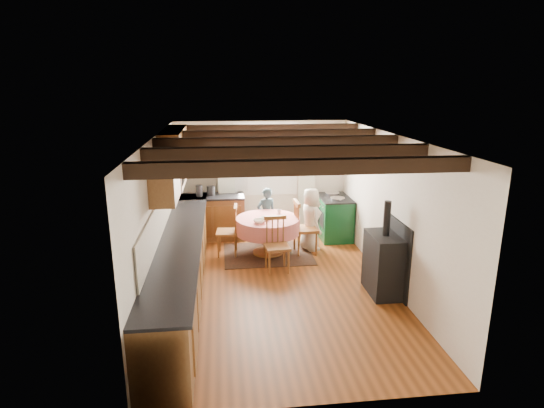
{
  "coord_description": "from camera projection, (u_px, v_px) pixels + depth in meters",
  "views": [
    {
      "loc": [
        -0.84,
        -6.45,
        3.15
      ],
      "look_at": [
        0.0,
        0.8,
        1.15
      ],
      "focal_mm": 29.21,
      "sensor_mm": 36.0,
      "label": 1
    }
  ],
  "objects": [
    {
      "name": "base_cabinet_left",
      "position": [
        182.0,
        265.0,
        6.82
      ],
      "size": [
        0.6,
        5.3,
        0.88
      ],
      "primitive_type": "cube",
      "color": "brown",
      "rests_on": "floor"
    },
    {
      "name": "cast_iron_stove",
      "position": [
        385.0,
        248.0,
        6.69
      ],
      "size": [
        0.44,
        0.74,
        1.47
      ],
      "primitive_type": null,
      "color": "black",
      "rests_on": "floor"
    },
    {
      "name": "rug",
      "position": [
        268.0,
        254.0,
        8.43
      ],
      "size": [
        1.66,
        1.29,
        0.01
      ],
      "primitive_type": "cube",
      "color": "#4E2C1E",
      "rests_on": "floor"
    },
    {
      "name": "cup",
      "position": [
        279.0,
        211.0,
        8.52
      ],
      "size": [
        0.09,
        0.09,
        0.08
      ],
      "primitive_type": "imported",
      "rotation": [
        0.0,
        0.0,
        4.76
      ],
      "color": "silver",
      "rests_on": "dining_table"
    },
    {
      "name": "window_pane",
      "position": [
        266.0,
        159.0,
        9.32
      ],
      "size": [
        1.2,
        0.01,
        1.4
      ],
      "primitive_type": "cube",
      "color": "white",
      "rests_on": "wall_back"
    },
    {
      "name": "beam_e",
      "position": [
        265.0,
        129.0,
        8.41
      ],
      "size": [
        3.6,
        0.16,
        0.16
      ],
      "primitive_type": "cube",
      "color": "black",
      "rests_on": "ceiling"
    },
    {
      "name": "wall_front",
      "position": [
        315.0,
        298.0,
        4.15
      ],
      "size": [
        3.6,
        0.0,
        2.4
      ],
      "primitive_type": "cube",
      "color": "silver",
      "rests_on": "ground"
    },
    {
      "name": "curtain_right",
      "position": [
        306.0,
        182.0,
        9.46
      ],
      "size": [
        0.35,
        0.1,
        2.1
      ],
      "primitive_type": "cube",
      "color": "silver",
      "rests_on": "wall_back"
    },
    {
      "name": "aga_range",
      "position": [
        334.0,
        217.0,
        9.25
      ],
      "size": [
        0.62,
        0.96,
        0.89
      ],
      "primitive_type": null,
      "color": "#0E421F",
      "rests_on": "floor"
    },
    {
      "name": "wall_plate",
      "position": [
        311.0,
        154.0,
        9.38
      ],
      "size": [
        0.3,
        0.02,
        0.3
      ],
      "primitive_type": "cylinder",
      "rotation": [
        1.57,
        0.0,
        0.0
      ],
      "color": "silver",
      "rests_on": "wall_back"
    },
    {
      "name": "beam_d",
      "position": [
        271.0,
        135.0,
        7.45
      ],
      "size": [
        3.6,
        0.16,
        0.16
      ],
      "primitive_type": "cube",
      "color": "black",
      "rests_on": "ceiling"
    },
    {
      "name": "base_cabinet_back",
      "position": [
        213.0,
        218.0,
        9.22
      ],
      "size": [
        1.3,
        0.6,
        0.88
      ],
      "primitive_type": "cube",
      "color": "brown",
      "rests_on": "floor"
    },
    {
      "name": "chair_near",
      "position": [
        277.0,
        245.0,
        7.55
      ],
      "size": [
        0.45,
        0.46,
        0.96
      ],
      "primitive_type": null,
      "rotation": [
        0.0,
        0.0,
        0.09
      ],
      "color": "brown",
      "rests_on": "floor"
    },
    {
      "name": "worktop_left",
      "position": [
        181.0,
        237.0,
        6.7
      ],
      "size": [
        0.64,
        5.3,
        0.04
      ],
      "primitive_type": "cube",
      "color": "black",
      "rests_on": "base_cabinet_left"
    },
    {
      "name": "bowl_b",
      "position": [
        259.0,
        221.0,
        7.93
      ],
      "size": [
        0.26,
        0.26,
        0.07
      ],
      "primitive_type": "imported",
      "rotation": [
        0.0,
        0.0,
        0.27
      ],
      "color": "silver",
      "rests_on": "dining_table"
    },
    {
      "name": "beam_b",
      "position": [
        288.0,
        152.0,
        5.54
      ],
      "size": [
        3.6,
        0.16,
        0.16
      ],
      "primitive_type": "cube",
      "color": "black",
      "rests_on": "ceiling"
    },
    {
      "name": "worktop_back",
      "position": [
        212.0,
        196.0,
        9.08
      ],
      "size": [
        1.3,
        0.64,
        0.04
      ],
      "primitive_type": "cube",
      "color": "black",
      "rests_on": "base_cabinet_back"
    },
    {
      "name": "canister_tall",
      "position": [
        199.0,
        191.0,
        8.98
      ],
      "size": [
        0.14,
        0.14,
        0.23
      ],
      "primitive_type": "cylinder",
      "color": "#262628",
      "rests_on": "worktop_back"
    },
    {
      "name": "splash_back",
      "position": [
        214.0,
        179.0,
        9.29
      ],
      "size": [
        1.4,
        0.02,
        0.55
      ],
      "primitive_type": "cube",
      "color": "beige",
      "rests_on": "wall_back"
    },
    {
      "name": "wall_right",
      "position": [
        391.0,
        211.0,
        6.99
      ],
      "size": [
        0.0,
        5.5,
        2.4
      ],
      "primitive_type": "cube",
      "color": "silver",
      "rests_on": "ground"
    },
    {
      "name": "child_far",
      "position": [
        266.0,
        215.0,
        8.98
      ],
      "size": [
        0.48,
        0.39,
        1.13
      ],
      "primitive_type": "imported",
      "rotation": [
        0.0,
        0.0,
        3.47
      ],
      "color": "#253A41",
      "rests_on": "floor"
    },
    {
      "name": "bowl_a",
      "position": [
        265.0,
        219.0,
        8.12
      ],
      "size": [
        0.28,
        0.28,
        0.05
      ],
      "primitive_type": "imported",
      "rotation": [
        0.0,
        0.0,
        1.0
      ],
      "color": "silver",
      "rests_on": "dining_table"
    },
    {
      "name": "canister_wide",
      "position": [
        211.0,
        191.0,
        9.08
      ],
      "size": [
        0.17,
        0.17,
        0.19
      ],
      "primitive_type": "cylinder",
      "color": "#262628",
      "rests_on": "worktop_back"
    },
    {
      "name": "wall_cabinet_solid",
      "position": [
        165.0,
        176.0,
        6.14
      ],
      "size": [
        0.34,
        0.9,
        0.7
      ],
      "primitive_type": "cube",
      "color": "brown",
      "rests_on": "wall_left"
    },
    {
      "name": "chair_right",
      "position": [
        306.0,
        227.0,
        8.36
      ],
      "size": [
        0.49,
        0.47,
        1.04
      ],
      "primitive_type": null,
      "rotation": [
        0.0,
        0.0,
        1.63
      ],
      "color": "brown",
      "rests_on": "floor"
    },
    {
      "name": "wall_cabinet_glass",
      "position": [
        175.0,
        156.0,
        7.56
      ],
      "size": [
        0.34,
        1.8,
        0.9
      ],
      "primitive_type": "cube",
      "color": "brown",
      "rests_on": "wall_left"
    },
    {
      "name": "wall_picture",
      "position": [
        349.0,
        156.0,
        9.06
      ],
      "size": [
        0.04,
        0.5,
        0.6
      ],
      "primitive_type": "cube",
      "color": "gold",
      "rests_on": "wall_right"
    },
    {
      "name": "wall_back",
      "position": [
        262.0,
        178.0,
        9.42
      ],
      "size": [
        3.6,
        0.0,
        2.4
      ],
      "primitive_type": "cube",
      "color": "silver",
      "rests_on": "ground"
    },
    {
      "name": "ceiling",
      "position": [
        278.0,
        136.0,
        6.47
      ],
      "size": [
        3.6,
        5.5,
        0.0
      ],
      "primitive_type": "cube",
      "color": "white",
      "rests_on": "ground"
    },
    {
      "name": "curtain_rod",
      "position": [
        267.0,
        131.0,
        9.07
      ],
      "size": [
        2.0,
        0.03,
        0.03
      ],
      "primitive_type": "cylinder",
      "rotation": [
        0.0,
        1.57,
        0.0
      ],
      "color": "black",
      "rests_on": "wall_back"
    },
    {
      "name": "floor",
      "position": [
        278.0,
        286.0,
        7.1
      ],
      "size": [
        3.6,
        5.5,
        0.0
      ],
      "primitive_type": "cube",
      "color": "brown",
      "rests_on": "ground"
    },
    {
      "name": "chair_left",
      "position": [
        227.0,
        230.0,
        8.29
      ],
      "size": [
        0.46,
        0.45,
        0.97
      ],
      "primitive_type": null,
      "rotation": [
        0.0,
        0.0,
        -1.65
      ],
      "color": "brown",
      "rests_on": "floor"
    },
    {
      "name": "beam_a",
      "position": [
        303.0,
        167.0,
        4.58
      ],
      "size": [
        3.6,
        0.16,
        0.16
      ],
      "primitive_type": "cube",
      "color": "black",
      "rests_on": "ceiling"
    },
    {
      "name": "child_right",
      "position": [
        311.0,
        219.0,
        8.52
      ],
      "size": [
        0.52,
        0.67,
        1.22
      ],
      "primitive_type": "imported",
      "rotation": [
        0.0,
        0.0,
        1.8
      ],
      "color": "beige",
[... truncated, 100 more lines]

